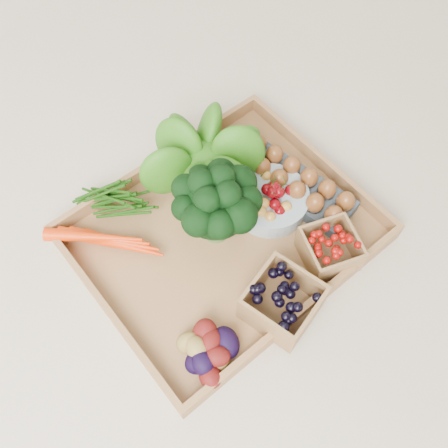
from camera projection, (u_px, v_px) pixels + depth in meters
ground at (224, 238)px, 1.02m from camera, size 4.00×4.00×0.00m
tray at (224, 237)px, 1.01m from camera, size 0.55×0.45×0.01m
carrots at (105, 240)px, 0.98m from camera, size 0.19×0.13×0.04m
lettuce at (206, 157)px, 1.00m from camera, size 0.17×0.17×0.17m
broccoli at (216, 215)px, 0.95m from camera, size 0.17×0.17×0.13m
cherry_bowl at (270, 200)px, 1.02m from camera, size 0.16×0.16×0.04m
egg_carton at (292, 186)px, 1.05m from camera, size 0.14×0.28×0.03m
potatoes at (207, 352)px, 0.86m from camera, size 0.12×0.12×0.07m
punnet_blackberry at (282, 302)px, 0.89m from camera, size 0.14×0.14×0.08m
punnet_raspberry at (330, 249)px, 0.95m from camera, size 0.13×0.13×0.07m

